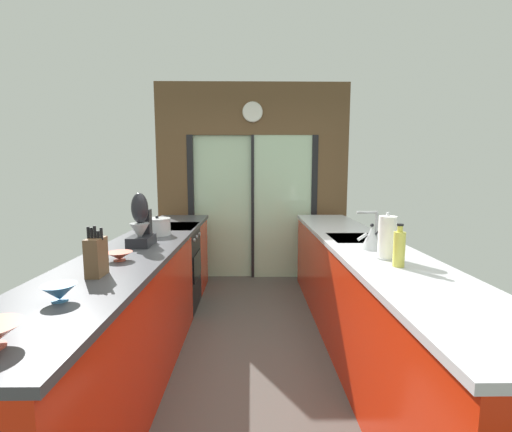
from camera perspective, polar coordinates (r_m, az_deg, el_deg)
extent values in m
cube|color=#4C4742|center=(3.45, -0.38, -18.80)|extent=(5.04, 7.60, 0.02)
cube|color=brown|center=(4.97, -0.57, 17.08)|extent=(2.64, 0.08, 0.70)
cube|color=#B2D1AD|center=(4.96, -5.41, 1.40)|extent=(0.80, 0.02, 2.00)
cube|color=#B2D1AD|center=(4.92, 4.35, 1.37)|extent=(0.80, 0.02, 2.00)
cube|color=black|center=(4.99, -10.47, 1.35)|extent=(0.08, 0.10, 2.00)
cube|color=black|center=(5.00, 9.36, 1.39)|extent=(0.08, 0.10, 2.00)
cube|color=black|center=(4.92, -0.55, 1.39)|extent=(0.04, 0.10, 2.00)
cube|color=brown|center=(5.04, -13.28, 1.34)|extent=(0.42, 0.08, 2.00)
cube|color=brown|center=(5.05, 12.15, 1.38)|extent=(0.42, 0.08, 2.00)
cylinder|color=white|center=(4.90, -0.57, 16.62)|extent=(0.25, 0.03, 0.25)
torus|color=beige|center=(4.90, -0.57, 16.62)|extent=(0.27, 0.02, 0.27)
cube|color=red|center=(2.57, -22.00, -17.70)|extent=(0.58, 2.55, 0.88)
cube|color=red|center=(4.58, -12.03, -6.31)|extent=(0.58, 0.65, 0.88)
cube|color=#3D3D42|center=(2.99, -18.11, -4.74)|extent=(0.62, 3.80, 0.04)
cube|color=red|center=(3.13, 17.00, -12.92)|extent=(0.58, 3.80, 0.88)
cube|color=#BCBCC1|center=(3.01, 17.32, -4.65)|extent=(0.62, 3.80, 0.04)
cube|color=#B7BABC|center=(3.24, 15.61, -3.85)|extent=(0.40, 0.48, 0.05)
cylinder|color=#B7BABC|center=(3.27, 19.06, -1.30)|extent=(0.02, 0.02, 0.24)
cylinder|color=#B7BABC|center=(3.23, 17.64, 0.59)|extent=(0.18, 0.02, 0.02)
cube|color=black|center=(3.99, -13.78, -8.40)|extent=(0.58, 0.60, 0.88)
cube|color=black|center=(3.93, -9.56, -7.95)|extent=(0.01, 0.48, 0.28)
cube|color=black|center=(3.89, -13.99, -1.79)|extent=(0.58, 0.60, 0.03)
cylinder|color=#B7BABC|center=(3.68, -10.01, -3.87)|extent=(0.02, 0.04, 0.04)
cylinder|color=#B7BABC|center=(3.86, -9.59, -3.35)|extent=(0.02, 0.04, 0.04)
cylinder|color=#B7BABC|center=(4.03, -9.20, -2.88)|extent=(0.02, 0.04, 0.04)
cylinder|color=teal|center=(1.86, -29.34, -11.90)|extent=(0.07, 0.07, 0.01)
cone|color=teal|center=(1.84, -29.41, -10.76)|extent=(0.15, 0.15, 0.07)
cylinder|color=#BC4C38|center=(2.49, -21.34, -6.71)|extent=(0.08, 0.08, 0.01)
cone|color=#BC4C38|center=(2.48, -21.37, -6.06)|extent=(0.17, 0.17, 0.05)
cube|color=brown|center=(2.16, -24.60, -6.11)|extent=(0.08, 0.14, 0.22)
cylinder|color=black|center=(2.15, -25.67, -2.56)|extent=(0.02, 0.02, 0.07)
cylinder|color=black|center=(2.14, -25.23, -2.63)|extent=(0.02, 0.02, 0.07)
cylinder|color=black|center=(2.14, -24.80, -2.50)|extent=(0.02, 0.02, 0.08)
cylinder|color=black|center=(2.13, -24.34, -2.89)|extent=(0.02, 0.02, 0.05)
cylinder|color=black|center=(2.12, -23.90, -2.66)|extent=(0.02, 0.02, 0.07)
cube|color=black|center=(2.91, -18.17, -3.86)|extent=(0.17, 0.26, 0.08)
cube|color=black|center=(2.98, -17.71, -0.86)|extent=(0.10, 0.08, 0.20)
ellipsoid|color=black|center=(2.87, -18.44, 1.21)|extent=(0.13, 0.12, 0.24)
cone|color=#B7BABC|center=(2.87, -18.41, -2.41)|extent=(0.15, 0.15, 0.13)
cylinder|color=#B7BABC|center=(3.36, -15.79, -1.78)|extent=(0.24, 0.24, 0.14)
cylinder|color=#B7BABC|center=(3.35, -15.84, -0.45)|extent=(0.24, 0.24, 0.01)
sphere|color=black|center=(3.34, -15.85, -0.18)|extent=(0.03, 0.03, 0.03)
cone|color=#B7BABC|center=(2.79, 18.32, -3.41)|extent=(0.16, 0.16, 0.17)
sphere|color=black|center=(2.77, 18.40, -1.45)|extent=(0.03, 0.03, 0.03)
cylinder|color=#B7BABC|center=(2.77, 16.95, -3.27)|extent=(0.08, 0.02, 0.07)
torus|color=black|center=(2.81, 19.76, -3.21)|extent=(0.11, 0.01, 0.11)
cylinder|color=#D1CC4C|center=(2.33, 22.30, -5.05)|extent=(0.07, 0.07, 0.22)
cylinder|color=#D1CC4C|center=(2.31, 22.45, -1.94)|extent=(0.03, 0.03, 0.04)
cylinder|color=black|center=(2.31, 22.48, -1.33)|extent=(0.04, 0.04, 0.01)
cylinder|color=#B7BABC|center=(2.53, 20.45, -6.39)|extent=(0.14, 0.14, 0.01)
cylinder|color=white|center=(2.50, 20.60, -3.18)|extent=(0.12, 0.12, 0.28)
sphere|color=#B7BABC|center=(2.48, 20.76, 0.31)|extent=(0.03, 0.03, 0.03)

